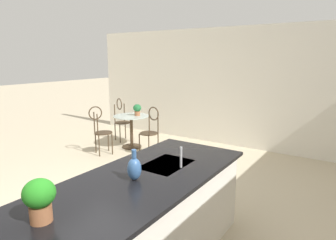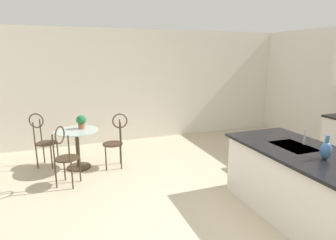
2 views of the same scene
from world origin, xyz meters
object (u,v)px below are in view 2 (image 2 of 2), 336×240
chair_near_window (116,138)px  vase_on_counter (326,150)px  chair_toward_desk (65,153)px  chair_by_island (43,137)px  bistro_table (78,145)px  potted_plant_on_table (81,121)px

chair_near_window → vase_on_counter: bearing=34.7°
chair_near_window → chair_toward_desk: size_ratio=1.00×
chair_toward_desk → chair_near_window: bearing=120.8°
chair_near_window → vase_on_counter: size_ratio=3.62×
vase_on_counter → chair_toward_desk: bearing=-128.6°
chair_near_window → chair_by_island: size_ratio=1.00×
bistro_table → potted_plant_on_table: (-0.09, 0.10, 0.44)m
potted_plant_on_table → chair_by_island: bearing=-108.4°
vase_on_counter → chair_near_window: bearing=-145.3°
chair_by_island → vase_on_counter: (3.36, 3.26, 0.46)m
chair_toward_desk → potted_plant_on_table: size_ratio=4.05×
chair_near_window → vase_on_counter: (2.84, 1.97, 0.46)m
bistro_table → chair_toward_desk: bearing=-17.1°
chair_by_island → potted_plant_on_table: chair_by_island is taller
bistro_table → chair_near_window: (0.19, 0.69, 0.13)m
chair_near_window → potted_plant_on_table: (-0.28, -0.58, 0.31)m
chair_by_island → potted_plant_on_table: (0.24, 0.71, 0.31)m
potted_plant_on_table → vase_on_counter: 4.03m
chair_toward_desk → potted_plant_on_table: (-0.82, 0.33, 0.31)m
vase_on_counter → potted_plant_on_table: bearing=-140.8°
chair_near_window → chair_by_island: 1.39m
bistro_table → chair_by_island: size_ratio=0.77×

